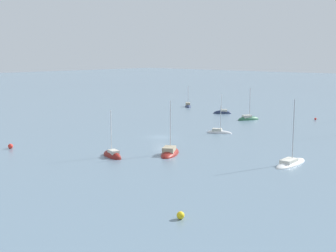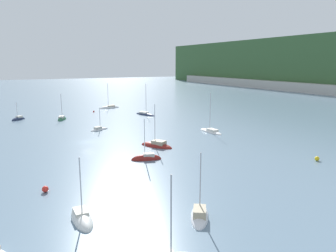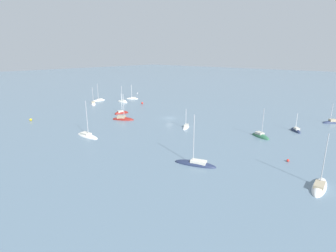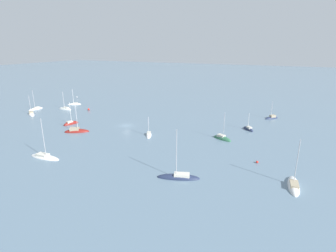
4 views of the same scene
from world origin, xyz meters
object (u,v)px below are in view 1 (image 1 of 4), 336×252
at_px(sailboat_1, 219,133).
at_px(mooring_buoy_2, 315,119).
at_px(sailboat_10, 248,119).
at_px(mooring_buoy_0, 10,146).
at_px(sailboat_11, 170,153).
at_px(sailboat_12, 188,106).
at_px(sailboat_0, 222,113).
at_px(sailboat_4, 291,164).
at_px(mooring_buoy_3, 181,215).
at_px(sailboat_8, 112,156).

height_order(sailboat_1, mooring_buoy_2, sailboat_1).
xyz_separation_m(sailboat_10, mooring_buoy_0, (57.99, -11.39, 0.33)).
bearing_deg(sailboat_11, sailboat_12, 7.12).
distance_m(sailboat_0, sailboat_1, 31.66).
relative_size(sailboat_1, mooring_buoy_0, 7.34).
height_order(sailboat_0, sailboat_12, sailboat_12).
xyz_separation_m(sailboat_4, mooring_buoy_2, (-46.58, -17.74, 0.19)).
bearing_deg(sailboat_11, sailboat_4, -99.22).
bearing_deg(sailboat_1, sailboat_12, 114.26).
bearing_deg(mooring_buoy_2, mooring_buoy_3, 15.41).
bearing_deg(sailboat_10, sailboat_0, 88.92).
distance_m(mooring_buoy_2, mooring_buoy_3, 78.20).
bearing_deg(mooring_buoy_2, mooring_buoy_0, -19.14).
distance_m(mooring_buoy_0, mooring_buoy_2, 72.94).
relative_size(sailboat_1, mooring_buoy_2, 11.11).
height_order(sailboat_4, sailboat_10, sailboat_4).
distance_m(sailboat_4, mooring_buoy_2, 49.85).
relative_size(sailboat_12, mooring_buoy_3, 8.78).
bearing_deg(sailboat_11, sailboat_1, -14.68).
height_order(mooring_buoy_0, mooring_buoy_2, mooring_buoy_0).
relative_size(sailboat_0, mooring_buoy_0, 7.12).
bearing_deg(sailboat_11, sailboat_10, -14.32).
height_order(sailboat_4, sailboat_12, sailboat_4).
bearing_deg(sailboat_12, mooring_buoy_0, -30.94).
xyz_separation_m(sailboat_1, sailboat_12, (-31.93, -35.06, 0.03)).
distance_m(sailboat_10, sailboat_12, 31.20).
height_order(sailboat_4, mooring_buoy_3, sailboat_4).
relative_size(sailboat_11, mooring_buoy_2, 16.88).
xyz_separation_m(mooring_buoy_2, mooring_buoy_3, (75.39, 20.78, 0.12)).
height_order(sailboat_1, sailboat_8, sailboat_8).
relative_size(sailboat_0, sailboat_1, 0.97).
bearing_deg(sailboat_1, sailboat_4, -55.32).
height_order(sailboat_8, sailboat_11, sailboat_11).
xyz_separation_m(sailboat_10, sailboat_11, (42.61, 12.14, 0.02)).
relative_size(sailboat_8, sailboat_11, 0.88).
xyz_separation_m(sailboat_0, mooring_buoy_3, (70.02, 45.19, 0.31)).
xyz_separation_m(sailboat_8, mooring_buoy_0, (7.73, -17.98, 0.35)).
relative_size(sailboat_10, sailboat_12, 1.24).
distance_m(sailboat_10, mooring_buoy_2, 16.62).
bearing_deg(mooring_buoy_3, sailboat_12, -140.57).
relative_size(sailboat_0, sailboat_12, 0.87).
xyz_separation_m(sailboat_4, sailboat_8, (14.60, -23.67, -0.01)).
height_order(sailboat_11, sailboat_12, sailboat_11).
xyz_separation_m(sailboat_11, mooring_buoy_0, (15.37, -23.53, 0.31)).
bearing_deg(sailboat_10, mooring_buoy_2, -24.91).
distance_m(sailboat_1, sailboat_4, 28.57).
bearing_deg(sailboat_1, sailboat_0, 101.02).
distance_m(mooring_buoy_0, mooring_buoy_3, 45.16).
xyz_separation_m(sailboat_0, sailboat_11, (48.17, 24.04, 0.03)).
bearing_deg(mooring_buoy_3, mooring_buoy_0, -98.25).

